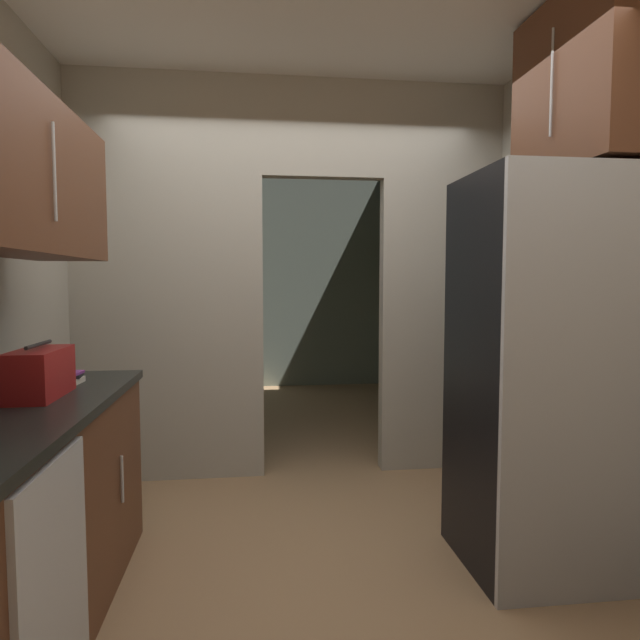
% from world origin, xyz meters
% --- Properties ---
extents(ground, '(20.00, 20.00, 0.00)m').
position_xyz_m(ground, '(0.00, 0.00, 0.00)').
color(ground, '#93704C').
extents(kitchen_overhead_slab, '(3.43, 6.70, 0.06)m').
position_xyz_m(kitchen_overhead_slab, '(0.00, 0.41, 2.83)').
color(kitchen_overhead_slab, silver).
extents(kitchen_partition, '(3.03, 0.12, 2.80)m').
position_xyz_m(kitchen_partition, '(-0.06, 1.35, 1.49)').
color(kitchen_partition, '#ADA899').
rests_on(kitchen_partition, ground).
extents(adjoining_room_shell, '(3.03, 3.38, 2.80)m').
position_xyz_m(adjoining_room_shell, '(0.00, 3.54, 1.40)').
color(adjoining_room_shell, gray).
rests_on(adjoining_room_shell, ground).
extents(refrigerator, '(0.79, 0.72, 1.90)m').
position_xyz_m(refrigerator, '(1.12, -0.08, 0.95)').
color(refrigerator, black).
rests_on(refrigerator, ground).
extents(lower_cabinet_run, '(0.63, 1.73, 0.91)m').
position_xyz_m(lower_cabinet_run, '(-1.20, -0.36, 0.46)').
color(lower_cabinet_run, brown).
rests_on(lower_cabinet_run, ground).
extents(dishwasher, '(0.02, 0.56, 0.85)m').
position_xyz_m(dishwasher, '(-0.90, -0.84, 0.42)').
color(dishwasher, '#B7BABC').
rests_on(dishwasher, ground).
extents(upper_cabinet_counterside, '(0.36, 1.56, 0.61)m').
position_xyz_m(upper_cabinet_counterside, '(-1.20, -0.36, 1.80)').
color(upper_cabinet_counterside, brown).
extents(upper_cabinet_fridgeside, '(0.36, 0.87, 0.85)m').
position_xyz_m(upper_cabinet_fridgeside, '(1.34, 0.02, 2.35)').
color(upper_cabinet_fridgeside, brown).
extents(boombox, '(0.19, 0.37, 0.23)m').
position_xyz_m(boombox, '(-1.18, -0.16, 1.01)').
color(boombox, maroon).
rests_on(boombox, lower_cabinet_run).
extents(book_stack, '(0.14, 0.14, 0.06)m').
position_xyz_m(book_stack, '(-1.16, 0.15, 0.94)').
color(book_stack, beige).
rests_on(book_stack, lower_cabinet_run).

